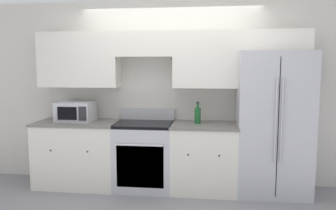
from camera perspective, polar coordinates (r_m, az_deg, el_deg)
name	(u,v)px	position (r m, az deg, el deg)	size (l,w,h in m)	color
ground_plane	(165,197)	(4.39, -0.49, -15.77)	(12.00, 12.00, 0.00)	gray
wall_back	(171,80)	(4.64, 0.61, 4.45)	(8.00, 0.39, 2.60)	beige
lower_cabinets_left	(78,153)	(4.84, -15.36, -8.12)	(1.15, 0.64, 0.91)	silver
lower_cabinets_right	(204,157)	(4.50, 6.24, -9.05)	(0.88, 0.64, 0.91)	silver
oven_range	(144,155)	(4.58, -4.14, -8.70)	(0.77, 0.65, 1.07)	#B7B7BC
refrigerator	(272,123)	(4.52, 17.73, -3.08)	(0.93, 0.72, 1.87)	#B7B7BC
microwave	(76,111)	(4.78, -15.72, -1.09)	(0.49, 0.41, 0.27)	#B7B7BC
bottle	(198,115)	(4.43, 5.18, -1.71)	(0.08, 0.08, 0.29)	#195928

